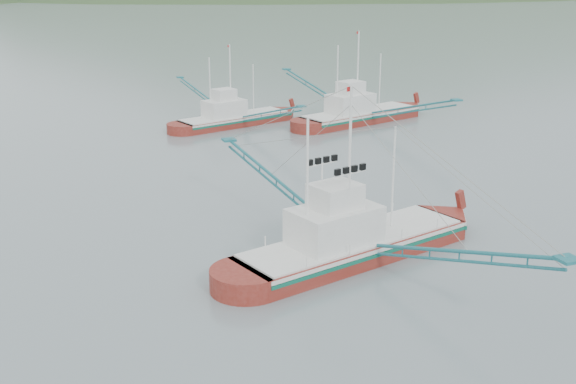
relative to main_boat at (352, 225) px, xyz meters
name	(u,v)px	position (x,y,z in m)	size (l,w,h in m)	color
ground	(326,277)	(-2.49, -1.92, -2.12)	(1200.00, 1200.00, 0.00)	slate
main_boat	(352,225)	(0.00, 0.00, 0.00)	(15.71, 26.92, 11.13)	maroon
bg_boat_far	(233,109)	(4.15, 37.95, -0.34)	(13.16, 22.49, 9.33)	maroon
bg_boat_right	(359,104)	(17.48, 34.48, -0.08)	(15.09, 25.78, 10.70)	maroon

